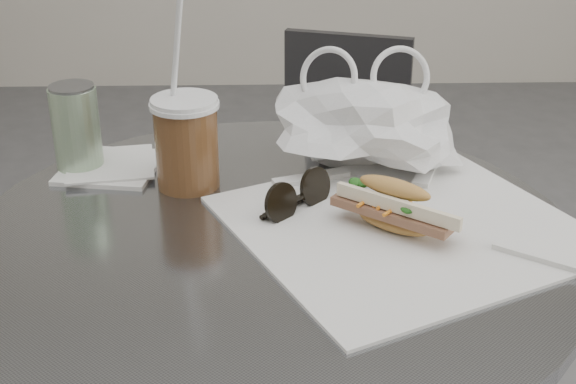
{
  "coord_description": "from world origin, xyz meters",
  "views": [
    {
      "loc": [
        -0.0,
        -0.66,
        1.22
      ],
      "look_at": [
        0.02,
        0.21,
        0.79
      ],
      "focal_mm": 50.0,
      "sensor_mm": 36.0,
      "label": 1
    }
  ],
  "objects_px": {
    "banh_mi": "(394,207)",
    "drink_can": "(76,129)",
    "sunglasses": "(297,198)",
    "iced_coffee": "(186,141)",
    "chair_far": "(331,214)"
  },
  "relations": [
    {
      "from": "chair_far",
      "to": "sunglasses",
      "type": "xyz_separation_m",
      "value": [
        -0.11,
        -0.78,
        0.43
      ]
    },
    {
      "from": "iced_coffee",
      "to": "chair_far",
      "type": "bearing_deg",
      "value": 69.7
    },
    {
      "from": "iced_coffee",
      "to": "sunglasses",
      "type": "xyz_separation_m",
      "value": [
        0.15,
        -0.08,
        -0.05
      ]
    },
    {
      "from": "drink_can",
      "to": "iced_coffee",
      "type": "bearing_deg",
      "value": -19.03
    },
    {
      "from": "banh_mi",
      "to": "sunglasses",
      "type": "distance_m",
      "value": 0.13
    },
    {
      "from": "iced_coffee",
      "to": "sunglasses",
      "type": "relative_size",
      "value": 2.76
    },
    {
      "from": "sunglasses",
      "to": "drink_can",
      "type": "xyz_separation_m",
      "value": [
        -0.3,
        0.14,
        0.04
      ]
    },
    {
      "from": "chair_far",
      "to": "iced_coffee",
      "type": "distance_m",
      "value": 0.88
    },
    {
      "from": "banh_mi",
      "to": "sunglasses",
      "type": "relative_size",
      "value": 1.99
    },
    {
      "from": "sunglasses",
      "to": "banh_mi",
      "type": "bearing_deg",
      "value": -71.42
    },
    {
      "from": "banh_mi",
      "to": "drink_can",
      "type": "distance_m",
      "value": 0.46
    },
    {
      "from": "chair_far",
      "to": "banh_mi",
      "type": "xyz_separation_m",
      "value": [
        0.0,
        -0.84,
        0.45
      ]
    },
    {
      "from": "chair_far",
      "to": "sunglasses",
      "type": "distance_m",
      "value": 0.9
    },
    {
      "from": "banh_mi",
      "to": "drink_can",
      "type": "height_order",
      "value": "drink_can"
    },
    {
      "from": "banh_mi",
      "to": "sunglasses",
      "type": "bearing_deg",
      "value": -168.83
    }
  ]
}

